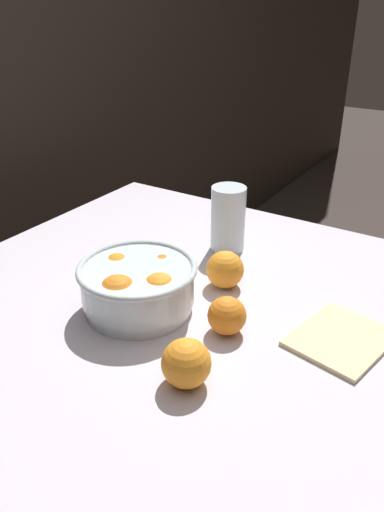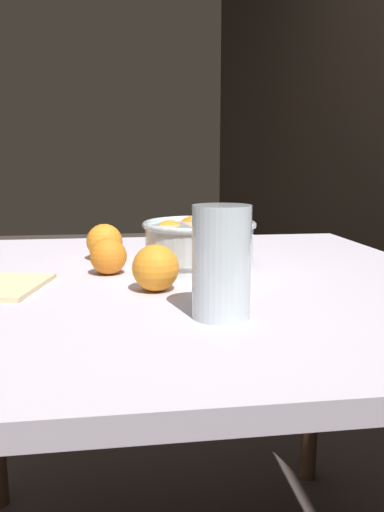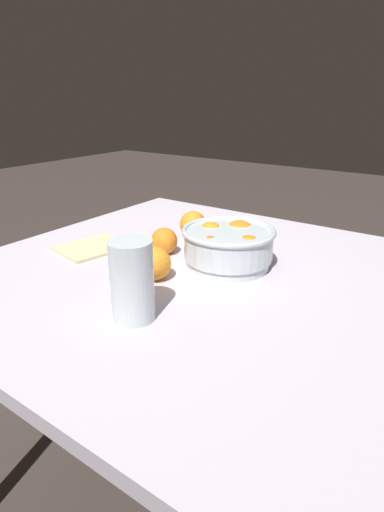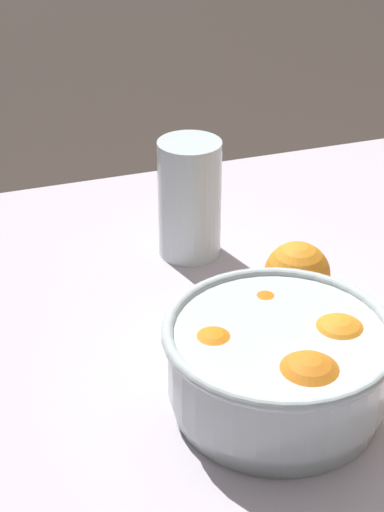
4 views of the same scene
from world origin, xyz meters
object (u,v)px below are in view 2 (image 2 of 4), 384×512
at_px(orange_loose_front, 105,242).
at_px(juice_glass, 221,269).
at_px(orange_loose_aside, 156,268).
at_px(orange_loose_near_bowl, 108,256).
at_px(fruit_bowl, 198,242).

bearing_deg(orange_loose_front, juice_glass, 21.21).
bearing_deg(orange_loose_front, orange_loose_aside, 17.78).
height_order(orange_loose_near_bowl, orange_loose_aside, orange_loose_aside).
bearing_deg(juice_glass, orange_loose_aside, -152.78).
xyz_separation_m(orange_loose_front, orange_loose_aside, (0.29, 0.09, -0.00)).
relative_size(orange_loose_front, orange_loose_aside, 1.01).
bearing_deg(orange_loose_aside, orange_loose_front, -162.22).
bearing_deg(fruit_bowl, orange_loose_front, -123.37).
bearing_deg(juice_glass, fruit_bowl, 176.95).
relative_size(fruit_bowl, juice_glass, 1.46).
distance_m(fruit_bowl, juice_glass, 0.32).
bearing_deg(fruit_bowl, juice_glass, -3.05).
bearing_deg(orange_loose_front, fruit_bowl, 56.63).
xyz_separation_m(fruit_bowl, orange_loose_near_bowl, (0.03, -0.18, -0.02)).
bearing_deg(orange_loose_near_bowl, orange_loose_aside, 30.29).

